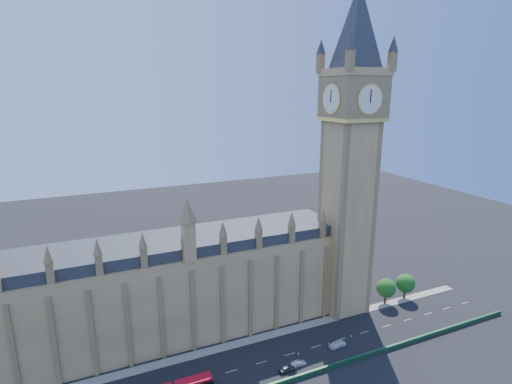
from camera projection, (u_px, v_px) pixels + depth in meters
name	position (u px, v px, depth m)	size (l,w,h in m)	color
ground	(247.00, 367.00, 98.47)	(400.00, 400.00, 0.00)	black
palace_westminster	(127.00, 296.00, 104.81)	(120.00, 20.00, 28.00)	#A27E4E
elizabeth_tower	(351.00, 133.00, 112.30)	(20.59, 20.59, 105.00)	#A27E4E
kerb_north	(233.00, 345.00, 106.88)	(160.00, 3.00, 0.16)	gray
tree_east_near	(386.00, 287.00, 126.42)	(6.00, 6.00, 8.50)	#382619
tree_east_far	(406.00, 283.00, 129.54)	(6.00, 6.00, 8.50)	#382619
car_grey	(287.00, 369.00, 96.71)	(1.62, 4.03, 1.37)	#3C3F43
car_silver	(299.00, 363.00, 98.71)	(1.37, 3.93, 1.29)	#9E9FA5
car_white	(338.00, 344.00, 105.98)	(2.10, 5.17, 1.50)	silver
cone_a	(298.00, 354.00, 102.87)	(0.52, 0.52, 0.63)	black
cone_b	(340.00, 340.00, 108.33)	(0.62, 0.62, 0.76)	black
cone_c	(332.00, 348.00, 105.02)	(0.48, 0.48, 0.62)	black
cone_d	(352.00, 336.00, 110.17)	(0.52, 0.52, 0.63)	black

